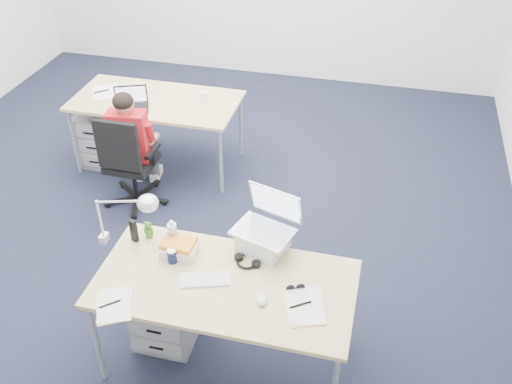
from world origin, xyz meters
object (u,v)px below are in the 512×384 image
sunglasses (296,288)px  desk_lamp (119,218)px  book_stack (179,247)px  can_koozie (172,256)px  computer_mouse (262,299)px  drawer_pedestal_far (103,136)px  cordless_phone (134,231)px  silver_laptop (263,225)px  bear_figurine (148,229)px  dark_laptop (131,99)px  wireless_keyboard (205,280)px  drawer_pedestal_near (168,304)px  desk_far (156,104)px  desk_near (225,287)px  far_cup (204,97)px  headphones (247,261)px  water_bottle (172,233)px  seated_person (134,142)px  office_chair (133,179)px

sunglasses → desk_lamp: size_ratio=0.26×
book_stack → can_koozie: bearing=-101.2°
computer_mouse → book_stack: bearing=136.7°
drawer_pedestal_far → cordless_phone: size_ratio=3.24×
silver_laptop → bear_figurine: (-0.77, -0.07, -0.13)m
dark_laptop → bear_figurine: bearing=-85.1°
cordless_phone → wireless_keyboard: bearing=-5.0°
sunglasses → drawer_pedestal_near: bearing=149.9°
desk_far → desk_near: bearing=-58.4°
cordless_phone → desk_lamp: size_ratio=0.37×
desk_far → can_koozie: (0.97, -2.10, 0.10)m
silver_laptop → dark_laptop: bearing=152.9°
book_stack → bear_figurine: bearing=157.5°
desk_lamp → far_cup: desk_lamp is taller
computer_mouse → sunglasses: size_ratio=0.88×
wireless_keyboard → can_koozie: size_ratio=2.98×
computer_mouse → headphones: 0.35m
desk_far → far_cup: 0.49m
bear_figurine → cordless_phone: bearing=-159.9°
computer_mouse → dark_laptop: size_ratio=0.34×
drawer_pedestal_far → water_bottle: water_bottle is taller
water_bottle → bear_figurine: (-0.19, 0.04, -0.04)m
bear_figurine → desk_lamp: desk_lamp is taller
water_bottle → sunglasses: (0.86, -0.21, -0.09)m
drawer_pedestal_near → book_stack: bearing=23.4°
silver_laptop → headphones: size_ratio=2.12×
seated_person → cordless_phone: (0.67, -1.44, 0.26)m
drawer_pedestal_near → water_bottle: (0.04, 0.12, 0.55)m
silver_laptop → cordless_phone: size_ratio=2.35×
office_chair → desk_lamp: desk_lamp is taller
drawer_pedestal_far → dark_laptop: (0.47, -0.19, 0.56)m
seated_person → dark_laptop: 0.42m
desk_near → dark_laptop: 2.45m
silver_laptop → water_bottle: bearing=-152.9°
wireless_keyboard → bear_figurine: size_ratio=2.32×
seated_person → computer_mouse: 2.40m
can_koozie → cordless_phone: bearing=157.3°
desk_near → desk_lamp: bearing=167.2°
desk_near → drawer_pedestal_far: 2.92m
drawer_pedestal_near → water_bottle: water_bottle is taller
cordless_phone → far_cup: 2.04m
computer_mouse → water_bottle: (-0.68, 0.35, 0.08)m
computer_mouse → drawer_pedestal_near: bearing=143.2°
drawer_pedestal_near → book_stack: size_ratio=2.43×
desk_far → bear_figurine: (0.73, -1.91, 0.11)m
wireless_keyboard → bear_figurine: (-0.49, 0.30, 0.06)m
office_chair → wireless_keyboard: bearing=-51.0°
silver_laptop → computer_mouse: silver_laptop is taller
desk_lamp → far_cup: 2.10m
cordless_phone → dark_laptop: (-0.79, 1.72, 0.02)m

